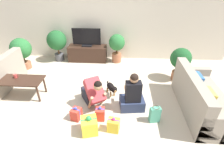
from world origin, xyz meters
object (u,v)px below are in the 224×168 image
at_px(person_sitting, 132,97).
at_px(gift_bag_a, 155,115).
at_px(potted_plant_back_right, 117,45).
at_px(sofa_right, 201,99).
at_px(tv_console, 88,53).
at_px(potted_plant_corner_left, 21,50).
at_px(gift_box_c, 76,114).
at_px(gift_box_b, 89,125).
at_px(person_kneeling, 93,92).
at_px(gift_box_a, 100,114).
at_px(potted_plant_corner_right, 180,61).
at_px(coffee_table, 19,82).
at_px(potted_plant_back_left, 57,42).
at_px(gift_box_d, 114,125).
at_px(tv, 87,39).
at_px(dog, 112,88).
at_px(mug, 16,76).

distance_m(person_sitting, gift_bag_a, 0.60).
bearing_deg(potted_plant_back_right, sofa_right, -51.45).
xyz_separation_m(tv_console, person_sitting, (1.41, -2.45, 0.06)).
xyz_separation_m(sofa_right, potted_plant_corner_left, (-4.72, 1.71, 0.30)).
bearing_deg(gift_box_c, gift_box_b, -45.53).
height_order(person_kneeling, gift_box_b, person_kneeling).
bearing_deg(gift_box_a, potted_plant_corner_left, 140.77).
bearing_deg(potted_plant_corner_right, person_sitting, -134.29).
xyz_separation_m(coffee_table, tv_console, (1.21, 2.15, -0.15)).
relative_size(potted_plant_back_left, potted_plant_corner_right, 1.11).
relative_size(gift_box_a, gift_bag_a, 0.87).
bearing_deg(potted_plant_back_left, gift_box_b, -63.32).
bearing_deg(gift_box_a, potted_plant_back_left, 121.94).
bearing_deg(potted_plant_corner_right, tv_console, 157.57).
bearing_deg(coffee_table, gift_box_d, -23.41).
height_order(tv_console, tv, tv).
distance_m(tv_console, potted_plant_corner_left, 2.02).
bearing_deg(person_kneeling, potted_plant_corner_left, 113.78).
distance_m(coffee_table, potted_plant_back_right, 3.04).
bearing_deg(gift_box_b, potted_plant_back_left, 116.68).
bearing_deg(potted_plant_back_right, person_kneeling, -100.40).
xyz_separation_m(potted_plant_corner_right, person_sitting, (-1.30, -1.33, -0.26)).
height_order(dog, gift_box_b, gift_box_b).
distance_m(person_kneeling, gift_box_c, 0.59).
bearing_deg(dog, gift_box_c, -154.49).
relative_size(potted_plant_back_left, gift_box_a, 3.20).
bearing_deg(potted_plant_corner_right, potted_plant_back_right, 148.30).
height_order(tv_console, person_sitting, person_sitting).
distance_m(gift_box_c, gift_box_d, 0.82).
height_order(potted_plant_back_right, person_kneeling, potted_plant_back_right).
height_order(sofa_right, tv_console, sofa_right).
distance_m(tv_console, gift_box_b, 3.25).
bearing_deg(potted_plant_back_left, potted_plant_back_right, 0.00).
distance_m(potted_plant_corner_right, gift_box_d, 2.65).
bearing_deg(person_sitting, potted_plant_corner_left, -35.11).
distance_m(potted_plant_corner_left, gift_box_d, 3.82).
xyz_separation_m(tv_console, potted_plant_back_left, (-0.98, -0.05, 0.40)).
xyz_separation_m(tv, person_kneeling, (0.55, -2.39, -0.42)).
bearing_deg(dog, potted_plant_back_right, 61.08).
bearing_deg(gift_box_c, coffee_table, 154.52).
relative_size(tv_console, gift_box_b, 3.27).
bearing_deg(potted_plant_corner_right, dog, -154.22).
bearing_deg(person_sitting, mug, -14.89).
bearing_deg(tv_console, gift_box_d, -71.54).
xyz_separation_m(gift_bag_a, mug, (-3.17, 0.76, 0.33)).
relative_size(tv_console, potted_plant_back_right, 1.35).
distance_m(coffee_table, tv_console, 2.47).
xyz_separation_m(coffee_table, gift_bag_a, (3.06, -0.68, -0.23)).
distance_m(sofa_right, potted_plant_back_right, 3.03).
bearing_deg(potted_plant_corner_left, gift_box_d, -39.90).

